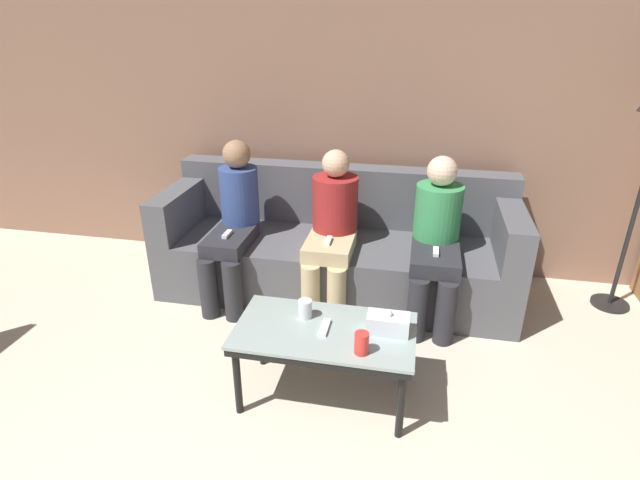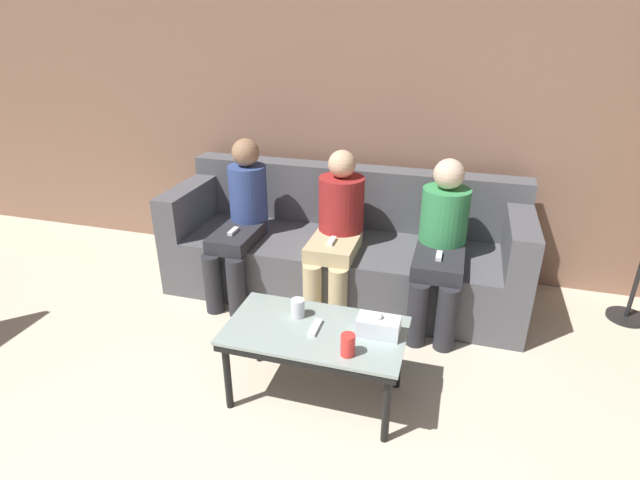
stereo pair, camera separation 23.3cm
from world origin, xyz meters
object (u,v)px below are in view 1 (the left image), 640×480
object	(u,v)px
cup_near_left	(305,309)
seated_person_mid_left	(332,226)
game_remote	(325,327)
seated_person_mid_right	(436,236)
couch	(337,249)
cup_near_right	(362,343)
coffee_table	(325,336)
tissue_box	(388,323)
seated_person_left_end	(234,220)

from	to	relation	value
cup_near_left	seated_person_mid_left	distance (m)	0.94
game_remote	seated_person_mid_left	size ratio (longest dim) A/B	0.13
seated_person_mid_left	seated_person_mid_right	size ratio (longest dim) A/B	1.01
couch	cup_near_right	bearing A→B (deg)	-75.61
game_remote	coffee_table	bearing A→B (deg)	-93.58
cup_near_right	game_remote	bearing A→B (deg)	142.84
cup_near_left	cup_near_right	size ratio (longest dim) A/B	0.92
game_remote	seated_person_mid_right	world-z (taller)	seated_person_mid_right
cup_near_left	tissue_box	xyz separation A→B (m)	(0.46, -0.05, -0.00)
coffee_table	cup_near_left	distance (m)	0.19
cup_near_right	seated_person_left_end	world-z (taller)	seated_person_left_end
game_remote	seated_person_mid_left	distance (m)	1.05
coffee_table	seated_person_mid_left	distance (m)	1.06
seated_person_left_end	seated_person_mid_right	distance (m)	1.44
couch	seated_person_mid_left	bearing A→B (deg)	-90.00
cup_near_left	game_remote	size ratio (longest dim) A/B	0.70
seated_person_mid_left	seated_person_mid_right	xyz separation A→B (m)	(0.72, -0.02, -0.00)
game_remote	seated_person_mid_left	xyz separation A→B (m)	(-0.15, 1.03, 0.14)
seated_person_left_end	tissue_box	bearing A→B (deg)	-38.68
cup_near_right	seated_person_mid_left	size ratio (longest dim) A/B	0.10
couch	seated_person_left_end	world-z (taller)	seated_person_left_end
cup_near_left	tissue_box	bearing A→B (deg)	-5.98
coffee_table	seated_person_left_end	xyz separation A→B (m)	(-0.87, 1.00, 0.21)
cup_near_right	seated_person_left_end	bearing A→B (deg)	132.92
cup_near_right	tissue_box	xyz separation A→B (m)	(0.11, 0.21, -0.01)
seated_person_left_end	seated_person_mid_left	xyz separation A→B (m)	(0.72, 0.03, -0.00)
coffee_table	seated_person_left_end	bearing A→B (deg)	130.91
cup_near_right	game_remote	size ratio (longest dim) A/B	0.76
seated_person_mid_right	tissue_box	bearing A→B (deg)	-104.23
cup_near_right	tissue_box	size ratio (longest dim) A/B	0.52
seated_person_left_end	seated_person_mid_left	size ratio (longest dim) A/B	1.03
cup_near_right	seated_person_mid_left	bearing A→B (deg)	106.87
game_remote	seated_person_mid_left	world-z (taller)	seated_person_mid_left
seated_person_mid_left	coffee_table	bearing A→B (deg)	-81.91
coffee_table	tissue_box	bearing A→B (deg)	7.61
game_remote	seated_person_left_end	size ratio (longest dim) A/B	0.13
tissue_box	seated_person_mid_right	world-z (taller)	seated_person_mid_right
cup_near_right	tissue_box	bearing A→B (deg)	61.37
cup_near_left	seated_person_left_end	distance (m)	1.18
coffee_table	game_remote	distance (m)	0.06
tissue_box	game_remote	xyz separation A→B (m)	(-0.33, -0.04, -0.04)
tissue_box	couch	bearing A→B (deg)	111.55
coffee_table	game_remote	world-z (taller)	game_remote
cup_near_left	seated_person_mid_left	xyz separation A→B (m)	(-0.02, 0.94, 0.10)
coffee_table	seated_person_mid_right	bearing A→B (deg)	60.46
seated_person_mid_right	coffee_table	bearing A→B (deg)	-119.54
couch	cup_near_right	distance (m)	1.46
seated_person_left_end	seated_person_mid_right	size ratio (longest dim) A/B	1.03
tissue_box	seated_person_left_end	distance (m)	1.53
cup_near_right	seated_person_left_end	xyz separation A→B (m)	(-1.08, 1.16, 0.10)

